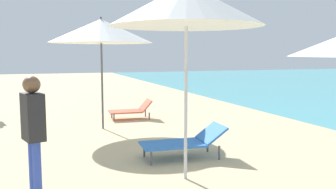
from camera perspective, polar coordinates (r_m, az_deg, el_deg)
name	(u,v)px	position (r m, az deg, el deg)	size (l,w,h in m)	color
umbrella_third	(186,5)	(5.40, 2.94, 13.98)	(2.27, 2.27, 2.99)	silver
lounger_third_shoreside	(184,141)	(6.66, 2.59, -7.42)	(1.58, 0.74, 0.60)	blue
umbrella_farthest	(101,31)	(9.24, -10.60, 9.88)	(2.58, 2.58, 2.84)	#4C4C51
lounger_farthest_shoreside	(132,110)	(10.68, -5.82, -2.42)	(1.27, 0.73, 0.56)	#D8593F
person_walking_mid	(33,126)	(4.92, -20.62, -4.73)	(0.31, 0.41, 1.64)	#334CB2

